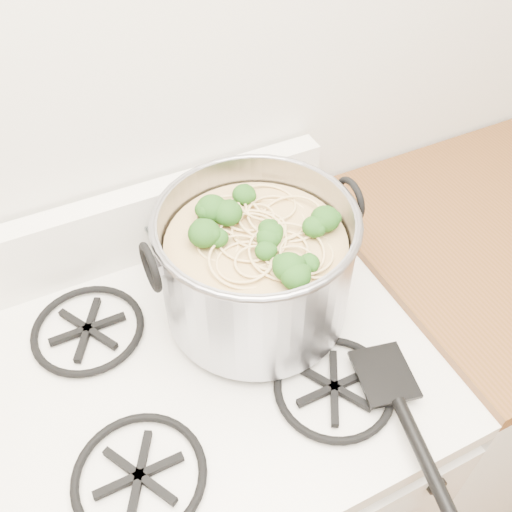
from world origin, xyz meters
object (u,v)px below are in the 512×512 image
(gas_range, at_px, (219,472))
(spatula, at_px, (385,372))
(glass_bowl, at_px, (214,225))
(stock_pot, at_px, (256,266))

(gas_range, xyz_separation_m, spatula, (0.25, -0.17, 0.50))
(gas_range, relative_size, glass_bowl, 7.95)
(gas_range, height_order, glass_bowl, glass_bowl)
(spatula, bearing_deg, gas_range, 158.59)
(glass_bowl, bearing_deg, spatula, -75.41)
(stock_pot, xyz_separation_m, glass_bowl, (0.01, 0.22, -0.09))
(stock_pot, height_order, glass_bowl, stock_pot)
(glass_bowl, bearing_deg, gas_range, -115.91)
(spatula, bearing_deg, glass_bowl, 116.98)
(gas_range, xyz_separation_m, stock_pot, (0.13, 0.06, 0.59))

